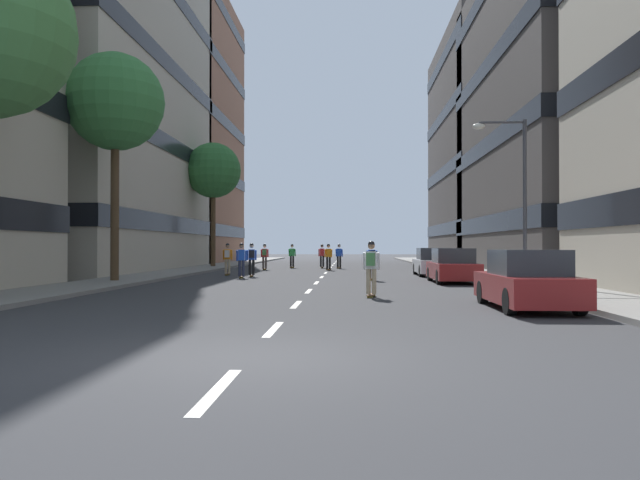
{
  "coord_description": "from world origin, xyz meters",
  "views": [
    {
      "loc": [
        1.49,
        -8.74,
        1.61
      ],
      "look_at": [
        0.0,
        21.16,
        1.92
      ],
      "focal_mm": 34.22,
      "sensor_mm": 36.0,
      "label": 1
    }
  ],
  "objects_px": {
    "skater_4": "(372,259)",
    "skater_7": "(292,255)",
    "skater_6": "(265,255)",
    "skater_9": "(339,255)",
    "street_tree_mid": "(115,103)",
    "skater_2": "(227,257)",
    "streetlamp_right": "(515,183)",
    "street_tree_far": "(213,171)",
    "skater_1": "(322,255)",
    "skater_5": "(241,259)",
    "skater_3": "(371,265)",
    "skater_0": "(328,256)",
    "parked_car_far": "(527,282)",
    "parked_car_mid": "(453,267)",
    "skater_8": "(252,258)",
    "parked_car_near": "(433,263)"
  },
  "relations": [
    {
      "from": "skater_4",
      "to": "skater_7",
      "type": "bearing_deg",
      "value": 108.14
    },
    {
      "from": "skater_6",
      "to": "skater_9",
      "type": "bearing_deg",
      "value": 29.95
    },
    {
      "from": "skater_6",
      "to": "street_tree_mid",
      "type": "bearing_deg",
      "value": -105.96
    },
    {
      "from": "skater_2",
      "to": "skater_6",
      "type": "relative_size",
      "value": 1.0
    },
    {
      "from": "streetlamp_right",
      "to": "skater_7",
      "type": "bearing_deg",
      "value": 117.83
    },
    {
      "from": "street_tree_far",
      "to": "skater_6",
      "type": "bearing_deg",
      "value": -39.83
    },
    {
      "from": "skater_1",
      "to": "skater_5",
      "type": "relative_size",
      "value": 1.0
    },
    {
      "from": "skater_6",
      "to": "streetlamp_right",
      "type": "bearing_deg",
      "value": -53.42
    },
    {
      "from": "skater_1",
      "to": "skater_9",
      "type": "xyz_separation_m",
      "value": [
        1.28,
        -1.13,
        0.0
      ]
    },
    {
      "from": "street_tree_mid",
      "to": "skater_5",
      "type": "bearing_deg",
      "value": 44.51
    },
    {
      "from": "skater_3",
      "to": "skater_4",
      "type": "height_order",
      "value": "same"
    },
    {
      "from": "skater_4",
      "to": "skater_9",
      "type": "height_order",
      "value": "same"
    },
    {
      "from": "skater_0",
      "to": "skater_7",
      "type": "xyz_separation_m",
      "value": [
        -2.86,
        4.26,
        0.0
      ]
    },
    {
      "from": "parked_car_far",
      "to": "streetlamp_right",
      "type": "xyz_separation_m",
      "value": [
        2.03,
        8.63,
        3.44
      ]
    },
    {
      "from": "skater_5",
      "to": "skater_9",
      "type": "height_order",
      "value": "same"
    },
    {
      "from": "skater_2",
      "to": "skater_7",
      "type": "distance_m",
      "value": 11.9
    },
    {
      "from": "skater_0",
      "to": "skater_1",
      "type": "relative_size",
      "value": 1.0
    },
    {
      "from": "skater_6",
      "to": "skater_1",
      "type": "bearing_deg",
      "value": 47.14
    },
    {
      "from": "skater_1",
      "to": "skater_6",
      "type": "xyz_separation_m",
      "value": [
        -3.73,
        -4.02,
        0.03
      ]
    },
    {
      "from": "street_tree_mid",
      "to": "skater_0",
      "type": "bearing_deg",
      "value": 59.7
    },
    {
      "from": "parked_car_mid",
      "to": "skater_7",
      "type": "relative_size",
      "value": 2.47
    },
    {
      "from": "street_tree_mid",
      "to": "skater_0",
      "type": "distance_m",
      "value": 18.61
    },
    {
      "from": "skater_3",
      "to": "skater_8",
      "type": "xyz_separation_m",
      "value": [
        -5.87,
        12.67,
        0.0
      ]
    },
    {
      "from": "parked_car_mid",
      "to": "skater_0",
      "type": "xyz_separation_m",
      "value": [
        -5.98,
        13.66,
        0.29
      ]
    },
    {
      "from": "skater_0",
      "to": "parked_car_near",
      "type": "bearing_deg",
      "value": -50.43
    },
    {
      "from": "parked_car_near",
      "to": "streetlamp_right",
      "type": "distance_m",
      "value": 9.93
    },
    {
      "from": "parked_car_near",
      "to": "skater_5",
      "type": "height_order",
      "value": "skater_5"
    },
    {
      "from": "street_tree_far",
      "to": "skater_0",
      "type": "xyz_separation_m",
      "value": [
        8.73,
        -3.98,
        -6.24
      ]
    },
    {
      "from": "parked_car_near",
      "to": "street_tree_far",
      "type": "xyz_separation_m",
      "value": [
        -14.71,
        11.22,
        6.52
      ]
    },
    {
      "from": "parked_car_mid",
      "to": "skater_4",
      "type": "bearing_deg",
      "value": 154.97
    },
    {
      "from": "skater_1",
      "to": "skater_3",
      "type": "bearing_deg",
      "value": -83.93
    },
    {
      "from": "skater_9",
      "to": "skater_6",
      "type": "bearing_deg",
      "value": -150.05
    },
    {
      "from": "parked_car_near",
      "to": "skater_3",
      "type": "relative_size",
      "value": 2.47
    },
    {
      "from": "skater_1",
      "to": "skater_7",
      "type": "bearing_deg",
      "value": -177.58
    },
    {
      "from": "parked_car_mid",
      "to": "skater_6",
      "type": "relative_size",
      "value": 2.47
    },
    {
      "from": "street_tree_mid",
      "to": "skater_1",
      "type": "relative_size",
      "value": 5.54
    },
    {
      "from": "parked_car_mid",
      "to": "street_tree_far",
      "type": "height_order",
      "value": "street_tree_far"
    },
    {
      "from": "skater_9",
      "to": "street_tree_far",
      "type": "bearing_deg",
      "value": 175.39
    },
    {
      "from": "skater_9",
      "to": "parked_car_far",
      "type": "bearing_deg",
      "value": -79.29
    },
    {
      "from": "skater_0",
      "to": "skater_2",
      "type": "height_order",
      "value": "same"
    },
    {
      "from": "skater_7",
      "to": "skater_8",
      "type": "relative_size",
      "value": 1.0
    },
    {
      "from": "skater_2",
      "to": "skater_4",
      "type": "distance_m",
      "value": 9.09
    },
    {
      "from": "street_tree_mid",
      "to": "parked_car_mid",
      "type": "bearing_deg",
      "value": 4.96
    },
    {
      "from": "skater_8",
      "to": "skater_5",
      "type": "bearing_deg",
      "value": -101.0
    },
    {
      "from": "parked_car_near",
      "to": "skater_3",
      "type": "xyz_separation_m",
      "value": [
        -3.86,
        -14.31,
        0.32
      ]
    },
    {
      "from": "skater_8",
      "to": "skater_9",
      "type": "relative_size",
      "value": 1.0
    },
    {
      "from": "street_tree_far",
      "to": "streetlamp_right",
      "type": "distance_m",
      "value": 26.5
    },
    {
      "from": "skater_4",
      "to": "skater_1",
      "type": "bearing_deg",
      "value": 100.74
    },
    {
      "from": "parked_car_near",
      "to": "skater_1",
      "type": "xyz_separation_m",
      "value": [
        -6.62,
        11.6,
        0.29
      ]
    },
    {
      "from": "parked_car_far",
      "to": "street_tree_mid",
      "type": "height_order",
      "value": "street_tree_mid"
    }
  ]
}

